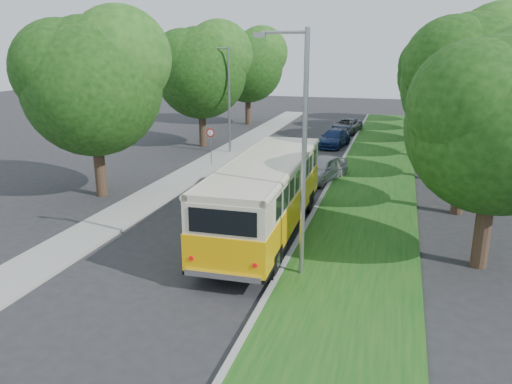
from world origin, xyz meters
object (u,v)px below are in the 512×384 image
(car_silver, at_px, (322,169))
(car_blue, at_px, (334,138))
(lamppost_near, at_px, (301,149))
(car_white, at_px, (298,158))
(lamppost_far, at_px, (228,96))
(car_grey, at_px, (346,126))
(vintage_bus, at_px, (265,198))

(car_silver, xyz_separation_m, car_blue, (-0.71, 10.58, -0.08))
(car_blue, bearing_deg, lamppost_near, -76.21)
(car_white, bearing_deg, car_silver, -54.76)
(lamppost_far, distance_m, car_blue, 9.11)
(lamppost_far, distance_m, car_grey, 13.93)
(lamppost_far, relative_size, vintage_bus, 0.69)
(lamppost_far, bearing_deg, vintage_bus, -65.68)
(lamppost_far, xyz_separation_m, car_white, (5.87, -3.64, -3.36))
(vintage_bus, height_order, car_grey, vintage_bus)
(lamppost_far, height_order, car_silver, lamppost_far)
(lamppost_far, distance_m, car_white, 7.68)
(lamppost_far, distance_m, vintage_bus, 16.83)
(vintage_bus, bearing_deg, car_white, 93.83)
(car_white, relative_size, car_grey, 1.01)
(car_grey, bearing_deg, lamppost_far, -113.62)
(car_grey, bearing_deg, car_silver, -79.65)
(lamppost_near, bearing_deg, car_white, 101.54)
(lamppost_near, relative_size, car_blue, 1.81)
(vintage_bus, distance_m, car_white, 11.60)
(car_silver, bearing_deg, car_white, 147.84)
(car_grey, bearing_deg, vintage_bus, -82.03)
(lamppost_near, bearing_deg, vintage_bus, 121.61)
(car_blue, relative_size, car_grey, 0.98)
(lamppost_near, relative_size, vintage_bus, 0.74)
(car_silver, bearing_deg, lamppost_near, -66.01)
(lamppost_near, relative_size, lamppost_far, 1.07)
(lamppost_far, bearing_deg, car_white, -31.79)
(vintage_bus, height_order, car_blue, vintage_bus)
(lamppost_near, height_order, lamppost_far, lamppost_near)
(car_silver, bearing_deg, lamppost_far, 161.21)
(lamppost_far, xyz_separation_m, car_blue, (6.99, 4.71, -3.47))
(car_white, bearing_deg, car_grey, 80.81)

